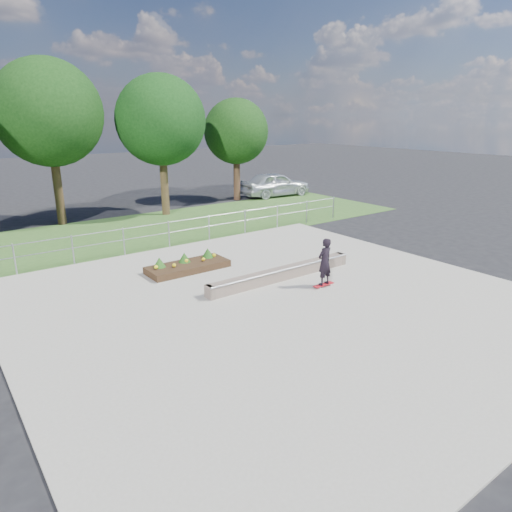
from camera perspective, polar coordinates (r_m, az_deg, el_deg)
The scene contains 11 objects.
ground at distance 14.08m, azimuth 3.01°, elevation -5.88°, with size 120.00×120.00×0.00m, color black.
grass_verge at distance 23.19m, azimuth -14.57°, elevation 2.91°, with size 30.00×8.00×0.02m, color #305421.
concrete_slab at distance 14.07m, azimuth 3.01°, elevation -5.77°, with size 15.00×15.00×0.06m, color gray.
fence at distance 19.89m, azimuth -10.85°, elevation 3.09°, with size 20.06×0.06×1.20m.
tree_mid_left at distance 25.61m, azimuth -24.52°, elevation 15.94°, with size 5.25×5.25×8.25m.
tree_mid_right at distance 26.48m, azimuth -11.82°, elevation 16.24°, with size 4.90×4.90×7.70m.
tree_far_right at distance 30.79m, azimuth -2.49°, elevation 15.26°, with size 4.20×4.20×6.60m.
grind_ledge at distance 15.83m, azimuth 3.28°, elevation -2.20°, with size 6.00×0.44×0.43m.
planter_bed at distance 16.95m, azimuth -8.59°, elevation -1.11°, with size 3.00×1.20×0.61m.
skateboarder at distance 15.07m, azimuth 8.58°, elevation -0.74°, with size 0.80×0.43×1.66m.
parked_car at distance 32.60m, azimuth 2.43°, elevation 8.97°, with size 2.02×5.03×1.71m, color silver.
Camera 1 is at (-8.30, -9.94, 5.51)m, focal length 32.00 mm.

